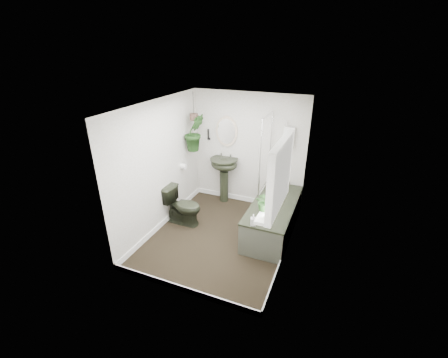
% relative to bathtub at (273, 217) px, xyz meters
% --- Properties ---
extents(floor, '(2.30, 2.80, 0.02)m').
position_rel_bathtub_xyz_m(floor, '(-0.80, -0.50, -0.30)').
color(floor, black).
rests_on(floor, ground).
extents(ceiling, '(2.30, 2.80, 0.02)m').
position_rel_bathtub_xyz_m(ceiling, '(-0.80, -0.50, 2.02)').
color(ceiling, white).
rests_on(ceiling, ground).
extents(wall_back, '(2.30, 0.02, 2.30)m').
position_rel_bathtub_xyz_m(wall_back, '(-0.80, 0.91, 0.86)').
color(wall_back, silver).
rests_on(wall_back, ground).
extents(wall_front, '(2.30, 0.02, 2.30)m').
position_rel_bathtub_xyz_m(wall_front, '(-0.80, -1.91, 0.86)').
color(wall_front, silver).
rests_on(wall_front, ground).
extents(wall_left, '(0.02, 2.80, 2.30)m').
position_rel_bathtub_xyz_m(wall_left, '(-1.96, -0.50, 0.86)').
color(wall_left, silver).
rests_on(wall_left, ground).
extents(wall_right, '(0.02, 2.80, 2.30)m').
position_rel_bathtub_xyz_m(wall_right, '(0.36, -0.50, 0.86)').
color(wall_right, silver).
rests_on(wall_right, ground).
extents(skirting, '(2.30, 2.80, 0.10)m').
position_rel_bathtub_xyz_m(skirting, '(-0.80, -0.50, -0.24)').
color(skirting, white).
rests_on(skirting, floor).
extents(bathtub, '(0.72, 1.72, 0.58)m').
position_rel_bathtub_xyz_m(bathtub, '(0.00, 0.00, 0.00)').
color(bathtub, black).
rests_on(bathtub, floor).
extents(bath_screen, '(0.04, 0.72, 1.40)m').
position_rel_bathtub_xyz_m(bath_screen, '(-0.33, 0.49, 0.99)').
color(bath_screen, silver).
rests_on(bath_screen, bathtub).
extents(shower_box, '(0.20, 0.10, 0.35)m').
position_rel_bathtub_xyz_m(shower_box, '(0.00, 0.84, 1.26)').
color(shower_box, white).
rests_on(shower_box, wall_back).
extents(oval_mirror, '(0.46, 0.03, 0.62)m').
position_rel_bathtub_xyz_m(oval_mirror, '(-1.25, 0.87, 1.21)').
color(oval_mirror, beige).
rests_on(oval_mirror, wall_back).
extents(wall_sconce, '(0.04, 0.04, 0.22)m').
position_rel_bathtub_xyz_m(wall_sconce, '(-1.65, 0.86, 1.11)').
color(wall_sconce, black).
rests_on(wall_sconce, wall_back).
extents(toilet_roll_holder, '(0.11, 0.11, 0.11)m').
position_rel_bathtub_xyz_m(toilet_roll_holder, '(-1.90, 0.20, 0.61)').
color(toilet_roll_holder, white).
rests_on(toilet_roll_holder, wall_left).
extents(window_recess, '(0.08, 1.00, 0.90)m').
position_rel_bathtub_xyz_m(window_recess, '(0.29, -1.20, 1.36)').
color(window_recess, white).
rests_on(window_recess, wall_right).
extents(window_sill, '(0.18, 1.00, 0.04)m').
position_rel_bathtub_xyz_m(window_sill, '(0.22, -1.20, 0.94)').
color(window_sill, white).
rests_on(window_sill, wall_right).
extents(window_blinds, '(0.01, 0.86, 0.76)m').
position_rel_bathtub_xyz_m(window_blinds, '(0.24, -1.20, 1.36)').
color(window_blinds, white).
rests_on(window_blinds, wall_right).
extents(toilet, '(0.71, 0.42, 0.72)m').
position_rel_bathtub_xyz_m(toilet, '(-1.63, -0.35, 0.07)').
color(toilet, black).
rests_on(toilet, floor).
extents(pedestal_sink, '(0.67, 0.61, 0.97)m').
position_rel_bathtub_xyz_m(pedestal_sink, '(-1.25, 0.74, 0.20)').
color(pedestal_sink, black).
rests_on(pedestal_sink, floor).
extents(sill_plant, '(0.27, 0.25, 0.24)m').
position_rel_bathtub_xyz_m(sill_plant, '(0.17, -1.41, 1.08)').
color(sill_plant, black).
rests_on(sill_plant, window_sill).
extents(hanging_plant, '(0.51, 0.51, 0.73)m').
position_rel_bathtub_xyz_m(hanging_plant, '(-1.75, 0.45, 1.24)').
color(hanging_plant, black).
rests_on(hanging_plant, ceiling).
extents(soap_bottle, '(0.10, 0.11, 0.18)m').
position_rel_bathtub_xyz_m(soap_bottle, '(-0.14, -0.79, 0.38)').
color(soap_bottle, black).
rests_on(soap_bottle, bathtub).
extents(hanging_pot, '(0.16, 0.16, 0.12)m').
position_rel_bathtub_xyz_m(hanging_pot, '(-1.75, 0.45, 1.55)').
color(hanging_pot, '#493229').
rests_on(hanging_pot, ceiling).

